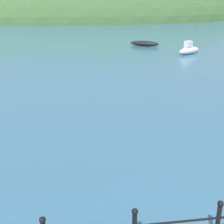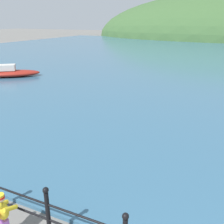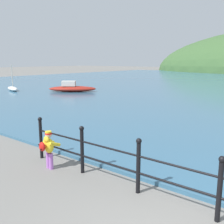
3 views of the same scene
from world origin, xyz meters
The scene contains 4 objects.
iron_railing centered at (0.05, 1.50, 0.64)m, with size 9.98×0.12×1.21m.
child_in_coat centered at (-4.09, 1.14, 0.61)m, with size 0.41×0.55×1.00m.
boat_red_dinghy centered at (-20.34, 10.03, 0.30)m, with size 2.52×1.42×2.31m.
boat_white_sailboat centered at (-15.60, 12.81, 0.40)m, with size 4.10×3.65×0.92m.
Camera 3 is at (1.16, -2.89, 2.77)m, focal length 42.00 mm.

